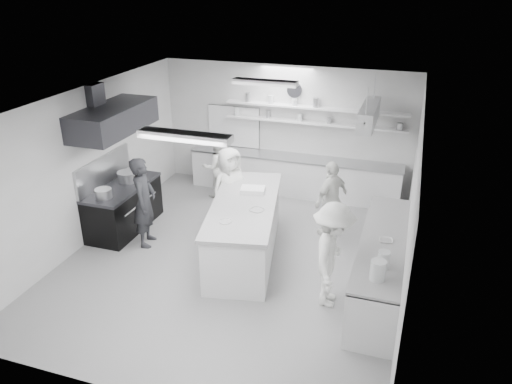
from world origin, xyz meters
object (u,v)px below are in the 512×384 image
(stove, at_px, (124,208))
(cook_stove, at_px, (144,202))
(right_counter, at_px, (381,266))
(cook_back, at_px, (217,167))
(back_counter, at_px, (293,176))
(prep_island, at_px, (244,230))

(stove, relative_size, cook_stove, 1.01)
(right_counter, bearing_deg, stove, 173.48)
(stove, relative_size, right_counter, 0.55)
(stove, bearing_deg, cook_back, 59.88)
(stove, bearing_deg, back_counter, 43.99)
(stove, xyz_separation_m, right_counter, (5.25, -0.60, 0.02))
(back_counter, relative_size, cook_stove, 2.79)
(prep_island, height_order, cook_back, cook_back)
(back_counter, relative_size, cook_back, 3.35)
(stove, distance_m, cook_back, 2.45)
(right_counter, relative_size, cook_stove, 1.84)
(back_counter, distance_m, prep_island, 3.05)
(stove, distance_m, cook_stove, 0.97)
(stove, height_order, cook_stove, cook_stove)
(right_counter, bearing_deg, back_counter, 124.65)
(stove, relative_size, back_counter, 0.36)
(right_counter, relative_size, cook_back, 2.21)
(cook_stove, bearing_deg, back_counter, -47.21)
(cook_stove, xyz_separation_m, cook_back, (0.46, 2.52, -0.15))
(back_counter, height_order, cook_back, cook_back)
(right_counter, distance_m, cook_back, 4.86)
(prep_island, bearing_deg, stove, 163.60)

